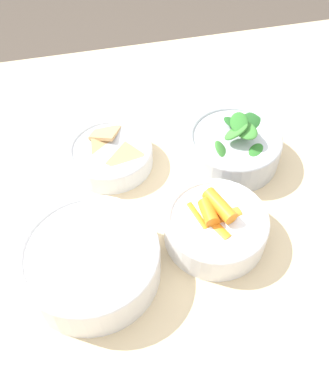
# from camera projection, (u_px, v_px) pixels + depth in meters

# --- Properties ---
(ground_plane) EXTENTS (10.00, 10.00, 0.00)m
(ground_plane) POSITION_uv_depth(u_px,v_px,m) (175.00, 372.00, 1.25)
(ground_plane) COLOR #4C4238
(dining_table) EXTENTS (1.17, 1.06, 0.74)m
(dining_table) POSITION_uv_depth(u_px,v_px,m) (182.00, 260.00, 0.75)
(dining_table) COLOR beige
(dining_table) RESTS_ON ground_plane
(bowl_carrots) EXTENTS (0.16, 0.16, 0.07)m
(bowl_carrots) POSITION_uv_depth(u_px,v_px,m) (216.00, 226.00, 0.64)
(bowl_carrots) COLOR white
(bowl_carrots) RESTS_ON dining_table
(bowl_greens) EXTENTS (0.16, 0.16, 0.10)m
(bowl_greens) POSITION_uv_depth(u_px,v_px,m) (234.00, 146.00, 0.75)
(bowl_greens) COLOR silver
(bowl_greens) RESTS_ON dining_table
(bowl_beans_hotdog) EXTENTS (0.20, 0.20, 0.06)m
(bowl_beans_hotdog) POSITION_uv_depth(u_px,v_px,m) (91.00, 262.00, 0.60)
(bowl_beans_hotdog) COLOR white
(bowl_beans_hotdog) RESTS_ON dining_table
(bowl_cookies) EXTENTS (0.15, 0.15, 0.05)m
(bowl_cookies) POSITION_uv_depth(u_px,v_px,m) (110.00, 154.00, 0.75)
(bowl_cookies) COLOR silver
(bowl_cookies) RESTS_ON dining_table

